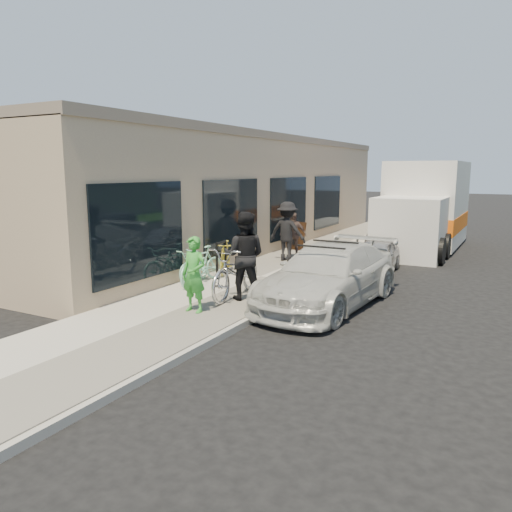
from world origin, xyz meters
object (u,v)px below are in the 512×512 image
at_px(tandem_bike, 237,271).
at_px(bystander_b, 293,235).
at_px(cruiser_bike_c, 225,257).
at_px(woman_rider, 194,274).
at_px(sedan_silver, 375,256).
at_px(bystander_a, 287,231).
at_px(sedan_white, 329,276).
at_px(bike_rack, 221,256).
at_px(cruiser_bike_b, 195,266).
at_px(sandwich_board, 294,236).
at_px(man_standing, 244,256).
at_px(moving_truck, 424,210).
at_px(cruiser_bike_a, 201,264).

height_order(tandem_bike, bystander_b, bystander_b).
bearing_deg(cruiser_bike_c, woman_rider, -89.68).
distance_m(sedan_silver, bystander_a, 2.81).
bearing_deg(sedan_silver, sedan_white, -93.65).
bearing_deg(tandem_bike, bike_rack, 127.22).
bearing_deg(bystander_b, tandem_bike, -99.54).
height_order(tandem_bike, bystander_a, bystander_a).
distance_m(cruiser_bike_b, bystander_b, 4.76).
bearing_deg(woman_rider, bystander_b, 101.02).
bearing_deg(sedan_white, sandwich_board, 125.11).
distance_m(woman_rider, bystander_a, 6.15).
height_order(sandwich_board, cruiser_bike_b, sandwich_board).
height_order(cruiser_bike_b, bystander_b, bystander_b).
bearing_deg(sedan_white, man_standing, -146.48).
bearing_deg(sandwich_board, bystander_b, -50.45).
relative_size(moving_truck, cruiser_bike_a, 4.45).
distance_m(cruiser_bike_a, bystander_a, 3.83).
relative_size(moving_truck, cruiser_bike_b, 3.96).
height_order(tandem_bike, man_standing, man_standing).
relative_size(sedan_silver, cruiser_bike_a, 1.93).
bearing_deg(woman_rider, man_standing, 77.44).
bearing_deg(sandwich_board, moving_truck, 59.17).
xyz_separation_m(sedan_silver, cruiser_bike_b, (-3.43, -4.15, 0.10)).
bearing_deg(sandwich_board, bike_rack, -70.47).
bearing_deg(bike_rack, cruiser_bike_b, -100.28).
xyz_separation_m(man_standing, bystander_b, (-1.30, 5.47, -0.23)).
relative_size(bike_rack, man_standing, 0.49).
relative_size(cruiser_bike_b, bystander_b, 1.15).
bearing_deg(bike_rack, sandwich_board, 92.14).
height_order(man_standing, bystander_b, man_standing).
height_order(cruiser_bike_a, cruiser_bike_c, cruiser_bike_a).
bearing_deg(bystander_b, sandwich_board, 91.61).
relative_size(sedan_white, moving_truck, 0.72).
relative_size(man_standing, cruiser_bike_c, 1.32).
height_order(man_standing, bystander_a, man_standing).
bearing_deg(cruiser_bike_c, moving_truck, 42.57).
xyz_separation_m(sedan_white, moving_truck, (0.32, 9.40, 0.78)).
distance_m(sedan_white, cruiser_bike_a, 3.47).
bearing_deg(sandwich_board, cruiser_bike_b, -72.40).
xyz_separation_m(woman_rider, cruiser_bike_c, (-1.47, 3.53, -0.32)).
bearing_deg(man_standing, sandwich_board, -92.53).
bearing_deg(sedan_silver, cruiser_bike_c, -146.00).
distance_m(cruiser_bike_a, cruiser_bike_b, 0.25).
bearing_deg(bystander_b, man_standing, -97.20).
bearing_deg(moving_truck, bystander_b, -124.12).
relative_size(sandwich_board, bystander_a, 0.52).
bearing_deg(man_standing, bystander_a, -93.94).
height_order(bike_rack, man_standing, man_standing).
xyz_separation_m(woman_rider, bystander_a, (-0.78, 6.09, 0.16)).
bearing_deg(moving_truck, sedan_silver, -94.08).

